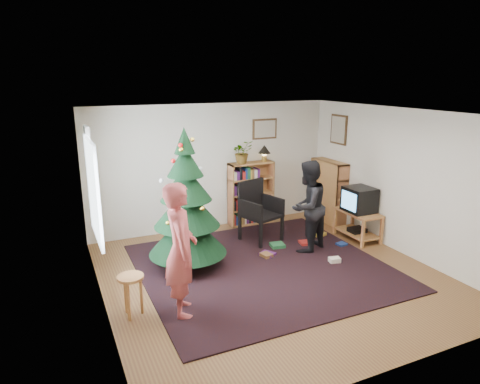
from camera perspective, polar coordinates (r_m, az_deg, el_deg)
name	(u,v)px	position (r m, az deg, el deg)	size (l,w,h in m)	color
floor	(271,275)	(6.83, 4.19, -10.94)	(5.00, 5.00, 0.00)	brown
ceiling	(275,113)	(6.16, 4.65, 10.44)	(5.00, 5.00, 0.00)	white
wall_back	(213,167)	(8.59, -3.66, 3.39)	(5.00, 0.02, 2.50)	silver
wall_front	(396,263)	(4.49, 20.13, -8.82)	(5.00, 0.02, 2.50)	silver
wall_left	(98,221)	(5.66, -18.40, -3.68)	(0.02, 5.00, 2.50)	silver
wall_right	(400,181)	(7.87, 20.58, 1.33)	(0.02, 5.00, 2.50)	silver
rug	(262,267)	(7.07, 3.01, -9.90)	(3.80, 3.60, 0.02)	black
window_pane	(93,190)	(6.17, -18.97, 0.23)	(0.04, 1.20, 1.40)	silver
curtain	(91,179)	(6.85, -19.27, 1.64)	(0.06, 0.35, 1.60)	silver
picture_back	(265,129)	(8.92, 3.31, 8.40)	(0.55, 0.03, 0.42)	#4C3319
picture_right	(339,130)	(9.03, 13.04, 8.11)	(0.03, 0.50, 0.60)	#4C3319
christmas_tree	(187,211)	(6.80, -7.11, -2.55)	(1.25, 1.25, 2.27)	#3F2816
bookshelf_back	(251,193)	(8.89, 1.47, -0.07)	(0.95, 0.30, 1.30)	#AB673D
bookshelf_right	(328,190)	(9.23, 11.68, 0.20)	(0.30, 0.95, 1.30)	#AB673D
tv_stand	(358,223)	(8.41, 15.41, -3.95)	(0.49, 0.88, 0.55)	#AB673D
crt_tv	(359,199)	(8.27, 15.62, -0.97)	(0.49, 0.53, 0.46)	black
armchair	(258,208)	(8.03, 2.42, -2.11)	(0.77, 0.79, 1.13)	black
stool	(131,285)	(5.74, -14.34, -11.92)	(0.34, 0.34, 0.56)	#AB673D
person_standing	(181,250)	(5.51, -7.92, -7.66)	(0.64, 0.42, 1.76)	#B74949
person_by_chair	(307,207)	(7.52, 8.98, -1.93)	(0.79, 0.62, 1.63)	black
potted_plant	(242,152)	(8.61, 0.30, 5.36)	(0.42, 0.36, 0.46)	gray
table_lamp	(264,150)	(8.83, 3.26, 5.56)	(0.25, 0.25, 0.34)	#A57F33
floor_clutter	(302,248)	(7.79, 8.25, -7.35)	(1.69, 1.34, 0.08)	#A51E19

